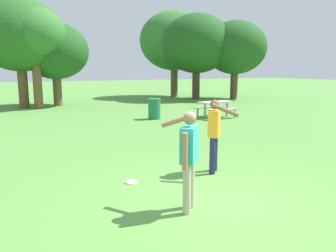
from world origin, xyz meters
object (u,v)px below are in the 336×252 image
Objects in this scene: person_thrower at (188,154)px; tree_broad_center at (34,34)px; person_catcher at (215,130)px; picnic_table_near at (216,106)px; tree_back_right at (235,48)px; trash_can_beside_table at (154,109)px; tree_tall_left at (19,35)px; frisbee at (131,182)px; tree_far_right at (55,51)px; tree_back_left at (197,44)px; tree_slender_mid at (174,41)px.

tree_broad_center is (-0.67, 16.10, 3.27)m from person_thrower.
picnic_table_near is at bearing 54.57° from person_catcher.
person_catcher is 0.28× the size of tree_back_right.
trash_can_beside_table is at bearing 68.57° from person_thrower.
person_thrower is at bearing -136.09° from person_catcher.
person_catcher is (1.54, 1.49, 0.00)m from person_thrower.
tree_broad_center is (0.72, -0.90, -0.00)m from tree_tall_left.
frisbee is at bearing -88.74° from tree_broad_center.
tree_far_right is 0.80× the size of tree_back_left.
trash_can_beside_table is (4.02, 7.65, 0.47)m from frisbee.
person_thrower is at bearing -122.04° from tree_back_left.
person_catcher reaches higher than frisbee.
trash_can_beside_table is at bearing -145.86° from tree_back_right.
tree_tall_left is at bearing 123.40° from trash_can_beside_table.
tree_back_left reaches higher than trash_can_beside_table.
frisbee is 15.92m from tree_tall_left.
frisbee is 0.04× the size of tree_back_right.
tree_far_right reaches higher than trash_can_beside_table.
tree_slender_mid is at bearing 59.66° from frisbee.
person_catcher is 0.32× the size of tree_far_right.
picnic_table_near is 0.28× the size of tree_back_left.
picnic_table_near is (6.50, 8.45, -0.40)m from person_thrower.
tree_broad_center is 0.91× the size of tree_back_left.
tree_far_right is at bearing 3.95° from tree_tall_left.
trash_can_beside_table is 0.15× the size of tree_tall_left.
tree_slender_mid is (8.73, 18.36, 3.56)m from person_catcher.
tree_tall_left is 12.02m from tree_slender_mid.
tree_back_left is (7.10, 7.87, 3.66)m from trash_can_beside_table.
person_thrower is at bearing -91.90° from tree_far_right.
tree_tall_left is 1.25× the size of tree_far_right.
tree_back_left reaches higher than person_thrower.
tree_broad_center is (-2.22, 14.61, 3.27)m from person_catcher.
person_thrower is 21.00m from tree_back_right.
person_catcher is 15.85m from tree_far_right.
frisbee is 8.65m from trash_can_beside_table.
tree_far_right reaches higher than frisbee.
picnic_table_near is at bearing -55.68° from tree_far_right.
person_thrower is 0.28× the size of tree_back_right.
tree_back_left reaches higher than tree_back_right.
tree_broad_center is at bearing -161.11° from tree_slender_mid.
tree_tall_left is (-7.89, 8.55, 3.67)m from picnic_table_near.
tree_slender_mid is at bearing 128.42° from tree_back_right.
picnic_table_near is at bearing -115.99° from tree_back_left.
tree_broad_center is 11.49m from tree_back_left.
tree_slender_mid reaches higher than tree_back_right.
person_catcher is at bearing 43.91° from person_thrower.
tree_back_left is at bearing 0.93° from tree_tall_left.
trash_can_beside_table is (-2.84, 0.88, -0.08)m from picnic_table_near.
tree_tall_left reaches higher than trash_can_beside_table.
person_catcher is at bearing -115.44° from tree_slender_mid.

